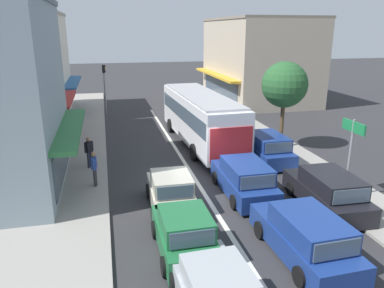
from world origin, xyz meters
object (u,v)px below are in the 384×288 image
(street_tree_right, at_px, (285,85))
(wagon_adjacent_lane_lead, at_px, (305,237))
(hatchback_behind_bus_near, at_px, (171,192))
(parked_wagon_kerb_second, at_px, (266,148))
(directional_road_sign, at_px, (352,142))
(traffic_light_downstreet, at_px, (104,81))
(hatchback_behind_bus_mid, at_px, (184,234))
(wagon_queue_far_back, at_px, (244,179))
(parked_wagon_kerb_front, at_px, (328,191))
(pedestrian_with_handbag_near, at_px, (94,167))
(pedestrian_browsing_midblock, at_px, (89,150))
(city_bus, at_px, (200,115))

(street_tree_right, bearing_deg, wagon_adjacent_lane_lead, -112.29)
(hatchback_behind_bus_near, bearing_deg, street_tree_right, 38.58)
(parked_wagon_kerb_second, distance_m, directional_road_sign, 6.04)
(traffic_light_downstreet, bearing_deg, hatchback_behind_bus_mid, -84.56)
(wagon_queue_far_back, distance_m, parked_wagon_kerb_front, 3.49)
(wagon_queue_far_back, bearing_deg, parked_wagon_kerb_second, 54.92)
(hatchback_behind_bus_mid, bearing_deg, parked_wagon_kerb_second, 51.12)
(directional_road_sign, height_order, pedestrian_with_handbag_near, directional_road_sign)
(wagon_queue_far_back, distance_m, wagon_adjacent_lane_lead, 4.99)
(hatchback_behind_bus_near, height_order, pedestrian_browsing_midblock, pedestrian_browsing_midblock)
(pedestrian_with_handbag_near, bearing_deg, hatchback_behind_bus_mid, -64.61)
(hatchback_behind_bus_near, distance_m, pedestrian_with_handbag_near, 4.15)
(city_bus, relative_size, street_tree_right, 2.06)
(wagon_queue_far_back, xyz_separation_m, parked_wagon_kerb_second, (2.79, 3.98, 0.00))
(parked_wagon_kerb_front, distance_m, directional_road_sign, 2.28)
(wagon_adjacent_lane_lead, height_order, parked_wagon_kerb_front, same)
(hatchback_behind_bus_mid, xyz_separation_m, pedestrian_browsing_midblock, (-3.20, 8.63, 0.36))
(hatchback_behind_bus_near, distance_m, parked_wagon_kerb_front, 6.39)
(parked_wagon_kerb_second, relative_size, directional_road_sign, 1.25)
(city_bus, distance_m, hatchback_behind_bus_mid, 12.45)
(wagon_queue_far_back, distance_m, parked_wagon_kerb_second, 4.86)
(pedestrian_browsing_midblock, bearing_deg, parked_wagon_kerb_front, -35.32)
(wagon_queue_far_back, relative_size, pedestrian_browsing_midblock, 2.77)
(wagon_queue_far_back, height_order, hatchback_behind_bus_near, wagon_queue_far_back)
(city_bus, xyz_separation_m, hatchback_behind_bus_mid, (-3.60, -11.86, -1.17))
(pedestrian_with_handbag_near, bearing_deg, directional_road_sign, -20.32)
(pedestrian_with_handbag_near, height_order, pedestrian_browsing_midblock, same)
(hatchback_behind_bus_near, relative_size, parked_wagon_kerb_second, 0.83)
(parked_wagon_kerb_second, bearing_deg, traffic_light_downstreet, 119.69)
(hatchback_behind_bus_mid, bearing_deg, directional_road_sign, 16.68)
(parked_wagon_kerb_second, height_order, directional_road_sign, directional_road_sign)
(city_bus, distance_m, wagon_adjacent_lane_lead, 13.02)
(parked_wagon_kerb_second, relative_size, street_tree_right, 0.85)
(city_bus, bearing_deg, wagon_adjacent_lane_lead, -89.50)
(hatchback_behind_bus_near, xyz_separation_m, street_tree_right, (7.98, 6.37, 3.24))
(wagon_queue_far_back, height_order, parked_wagon_kerb_second, same)
(hatchback_behind_bus_mid, xyz_separation_m, directional_road_sign, (7.52, 2.25, 1.97))
(city_bus, relative_size, pedestrian_with_handbag_near, 6.71)
(street_tree_right, xyz_separation_m, pedestrian_browsing_midblock, (-11.34, -1.07, -2.88))
(parked_wagon_kerb_second, xyz_separation_m, directional_road_sign, (1.19, -5.59, 1.93))
(city_bus, xyz_separation_m, pedestrian_browsing_midblock, (-6.79, -3.23, -0.81))
(city_bus, height_order, wagon_adjacent_lane_lead, city_bus)
(city_bus, distance_m, hatchback_behind_bus_near, 9.28)
(hatchback_behind_bus_mid, xyz_separation_m, pedestrian_with_handbag_near, (-2.90, 6.11, 0.36))
(wagon_queue_far_back, distance_m, street_tree_right, 8.08)
(city_bus, relative_size, pedestrian_browsing_midblock, 6.71)
(traffic_light_downstreet, height_order, pedestrian_browsing_midblock, traffic_light_downstreet)
(hatchback_behind_bus_mid, height_order, pedestrian_browsing_midblock, pedestrian_browsing_midblock)
(street_tree_right, height_order, pedestrian_browsing_midblock, street_tree_right)
(wagon_queue_far_back, height_order, parked_wagon_kerb_front, same)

